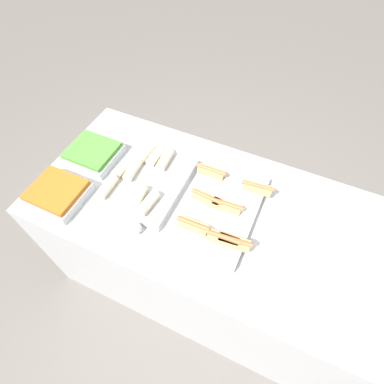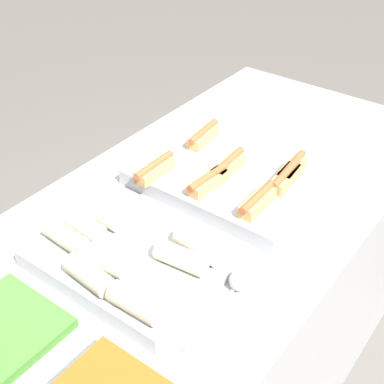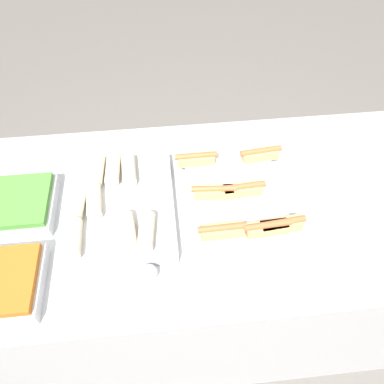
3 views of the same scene
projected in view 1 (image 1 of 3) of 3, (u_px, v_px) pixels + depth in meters
name	position (u px, v px, depth m)	size (l,w,h in m)	color
ground_plane	(203.00, 275.00, 2.24)	(12.00, 12.00, 0.00)	slate
counter	(205.00, 248.00, 1.87)	(1.81, 0.88, 0.92)	#B7BABF
tray_hotdogs	(221.00, 209.00, 1.45)	(0.41, 0.54, 0.10)	#B7BABF
tray_wraps	(146.00, 180.00, 1.55)	(0.37, 0.46, 0.10)	#B7BABF
tray_side_front	(57.00, 193.00, 1.50)	(0.27, 0.25, 0.07)	#B7BABF
tray_side_back	(93.00, 153.00, 1.66)	(0.27, 0.25, 0.07)	#B7BABF
serving_spoon_near	(134.00, 228.00, 1.40)	(0.26, 0.05, 0.05)	#B2B5BA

